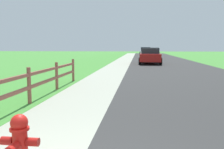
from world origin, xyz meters
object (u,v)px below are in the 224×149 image
Objects in this scene: fire_hydrant at (19,141)px; parked_suv_red at (150,56)px; parked_car_beige at (152,53)px; parked_car_white at (146,52)px.

fire_hydrant is 0.15× the size of parked_suv_red.
fire_hydrant is 31.39m from parked_car_beige.
parked_car_white reaches higher than parked_car_beige.
parked_suv_red reaches higher than fire_hydrant.
parked_suv_red is at bearing -90.39° from parked_car_white.
parked_car_beige is (3.42, 31.20, 0.40)m from fire_hydrant.
parked_car_white reaches higher than parked_suv_red.
fire_hydrant is 20.94m from parked_suv_red.
parked_car_white is (0.14, 21.08, 0.02)m from parked_suv_red.
parked_car_beige is at bearing 85.88° from parked_suv_red.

